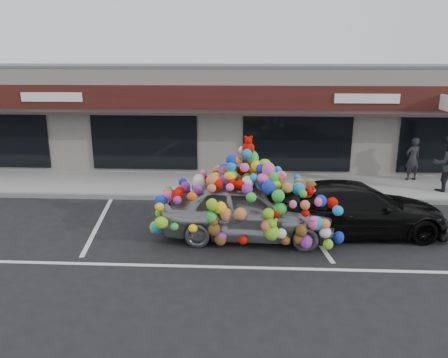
# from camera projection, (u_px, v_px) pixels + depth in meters

# --- Properties ---
(ground) EXTENTS (90.00, 90.00, 0.00)m
(ground) POSITION_uv_depth(u_px,v_px,m) (208.00, 229.00, 12.25)
(ground) COLOR black
(ground) RESTS_ON ground
(shop_building) EXTENTS (24.00, 7.20, 4.31)m
(shop_building) POSITION_uv_depth(u_px,v_px,m) (224.00, 114.00, 19.78)
(shop_building) COLOR white
(shop_building) RESTS_ON ground
(sidewalk) EXTENTS (26.00, 3.00, 0.15)m
(sidewalk) POSITION_uv_depth(u_px,v_px,m) (218.00, 185.00, 16.07)
(sidewalk) COLOR gray
(sidewalk) RESTS_ON ground
(kerb) EXTENTS (26.00, 0.18, 0.16)m
(kerb) POSITION_uv_depth(u_px,v_px,m) (215.00, 198.00, 14.63)
(kerb) COLOR slate
(kerb) RESTS_ON ground
(parking_stripe_left) EXTENTS (0.73, 4.37, 0.01)m
(parking_stripe_left) POSITION_uv_depth(u_px,v_px,m) (99.00, 224.00, 12.60)
(parking_stripe_left) COLOR silver
(parking_stripe_left) RESTS_ON ground
(parking_stripe_mid) EXTENTS (0.73, 4.37, 0.01)m
(parking_stripe_mid) POSITION_uv_depth(u_px,v_px,m) (308.00, 228.00, 12.30)
(parking_stripe_mid) COLOR silver
(parking_stripe_mid) RESTS_ON ground
(lane_line) EXTENTS (14.00, 0.12, 0.01)m
(lane_line) POSITION_uv_depth(u_px,v_px,m) (287.00, 269.00, 9.94)
(lane_line) COLOR silver
(lane_line) RESTS_ON ground
(toy_car) EXTENTS (3.27, 4.89, 2.81)m
(toy_car) POSITION_uv_depth(u_px,v_px,m) (248.00, 203.00, 11.47)
(toy_car) COLOR #B1B5BC
(toy_car) RESTS_ON ground
(black_sedan) EXTENTS (2.35, 4.96, 1.40)m
(black_sedan) POSITION_uv_depth(u_px,v_px,m) (356.00, 209.00, 11.77)
(black_sedan) COLOR black
(black_sedan) RESTS_ON ground
(pedestrian_a) EXTENTS (0.68, 0.55, 1.62)m
(pedestrian_a) POSITION_uv_depth(u_px,v_px,m) (413.00, 159.00, 16.33)
(pedestrian_a) COLOR black
(pedestrian_a) RESTS_ON sidewalk
(pedestrian_b) EXTENTS (0.99, 0.80, 1.93)m
(pedestrian_b) POSITION_uv_depth(u_px,v_px,m) (446.00, 164.00, 14.95)
(pedestrian_b) COLOR black
(pedestrian_b) RESTS_ON sidewalk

